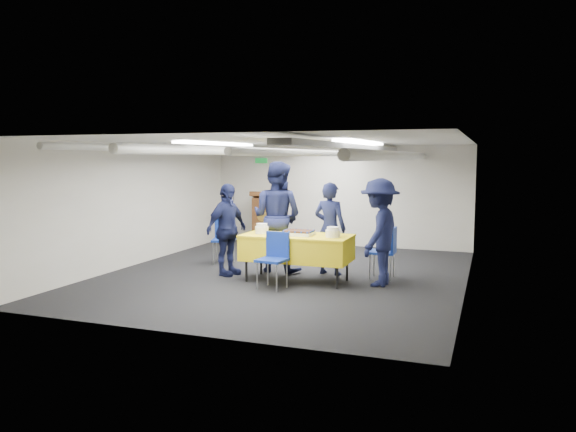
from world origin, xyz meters
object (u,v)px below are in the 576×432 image
(serving_table, at_px, (297,248))
(chair_near, at_px, (275,254))
(chair_left, at_px, (224,235))
(sailor_a, at_px, (330,228))
(podium, at_px, (266,218))
(chair_right, at_px, (387,248))
(sailor_d, at_px, (379,232))
(sailor_b, at_px, (277,217))
(sheet_cake, at_px, (299,233))
(sailor_c, at_px, (227,230))

(serving_table, distance_m, chair_near, 0.58)
(chair_left, bearing_deg, sailor_a, -9.25)
(podium, bearing_deg, chair_right, -39.99)
(chair_right, relative_size, sailor_d, 0.51)
(sailor_b, bearing_deg, sheet_cake, 141.43)
(sailor_b, xyz_separation_m, sailor_c, (-0.70, -0.59, -0.19))
(chair_near, relative_size, sailor_b, 0.44)
(chair_near, height_order, chair_left, same)
(sheet_cake, relative_size, sailor_a, 0.30)
(serving_table, xyz_separation_m, sailor_c, (-1.29, 0.04, 0.24))
(chair_left, xyz_separation_m, sailor_c, (0.57, -1.04, 0.26))
(serving_table, distance_m, chair_left, 2.16)
(serving_table, xyz_separation_m, podium, (-1.95, 3.46, 0.05))
(sailor_a, bearing_deg, sailor_b, 15.24)
(sheet_cake, height_order, sailor_d, sailor_d)
(chair_near, bearing_deg, sailor_c, 151.89)
(chair_right, bearing_deg, chair_near, -141.32)
(podium, relative_size, chair_right, 1.44)
(chair_left, bearing_deg, sailor_d, -16.03)
(sheet_cake, bearing_deg, sailor_d, 8.98)
(sailor_b, bearing_deg, sailor_c, 48.27)
(sailor_b, distance_m, sailor_d, 1.98)
(serving_table, xyz_separation_m, sailor_b, (-0.60, 0.64, 0.42))
(sailor_a, xyz_separation_m, sailor_b, (-0.95, -0.09, 0.18))
(serving_table, bearing_deg, chair_left, 149.80)
(chair_near, bearing_deg, sailor_d, 25.66)
(sheet_cake, height_order, sailor_b, sailor_b)
(chair_left, bearing_deg, chair_near, -44.14)
(sheet_cake, distance_m, chair_left, 2.22)
(chair_near, relative_size, sailor_c, 0.55)
(chair_near, xyz_separation_m, chair_left, (-1.69, 1.64, 0.00))
(chair_near, xyz_separation_m, chair_right, (1.54, 1.23, 0.00))
(chair_right, distance_m, sailor_b, 2.01)
(podium, distance_m, sailor_a, 3.59)
(chair_near, height_order, chair_right, same)
(sheet_cake, distance_m, sailor_c, 1.34)
(serving_table, xyz_separation_m, chair_near, (-0.18, -0.55, -0.03))
(chair_near, distance_m, chair_left, 2.35)
(serving_table, bearing_deg, sailor_c, 178.02)
(chair_left, bearing_deg, sailor_b, -19.47)
(serving_table, height_order, sailor_d, sailor_d)
(sheet_cake, relative_size, chair_right, 0.56)
(sailor_a, bearing_deg, sailor_c, 32.43)
(chair_right, distance_m, sailor_c, 2.75)
(podium, height_order, sailor_c, sailor_c)
(chair_near, xyz_separation_m, sailor_a, (0.53, 1.27, 0.27))
(chair_left, distance_m, sailor_c, 1.21)
(serving_table, xyz_separation_m, sheet_cake, (0.04, -0.03, 0.25))
(serving_table, distance_m, sailor_b, 0.97)
(serving_table, height_order, podium, podium)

